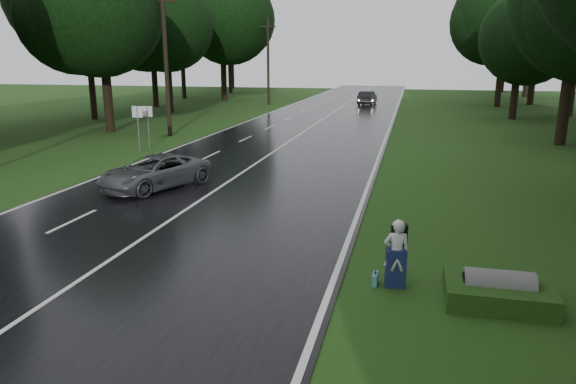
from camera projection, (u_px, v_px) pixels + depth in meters
name	position (u px, v px, depth m)	size (l,w,h in m)	color
ground	(124.00, 252.00, 14.07)	(160.00, 160.00, 0.00)	#214514
road	(291.00, 141.00, 32.91)	(12.00, 140.00, 0.04)	black
lane_center	(291.00, 140.00, 32.91)	(0.12, 140.00, 0.01)	silver
grey_car	(155.00, 172.00, 20.73)	(2.15, 4.66, 1.30)	#4B4D50
far_car	(367.00, 98.00, 58.33)	(1.56, 4.47, 1.47)	black
hitchhiker	(396.00, 255.00, 11.79)	(0.64, 0.59, 1.61)	silver
suitcase	(375.00, 279.00, 12.03)	(0.11, 0.39, 0.28)	teal
culvert	(497.00, 302.00, 11.20)	(0.72, 0.72, 1.43)	slate
utility_pole_mid	(170.00, 136.00, 35.23)	(1.80, 0.28, 9.56)	black
utility_pole_far	(269.00, 105.00, 58.91)	(1.80, 0.28, 9.39)	black
road_sign_a	(140.00, 153.00, 28.86)	(0.62, 0.10, 2.57)	white
road_sign_b	(150.00, 149.00, 29.92)	(0.59, 0.10, 2.47)	white
tree_left_d	(111.00, 132.00, 37.01)	(9.34, 9.34, 14.59)	black
tree_left_e	(171.00, 112.00, 50.32)	(9.30, 9.30, 14.53)	black
tree_left_f	(224.00, 101.00, 63.63)	(10.70, 10.70, 16.71)	black
tree_right_d	(559.00, 145.00, 31.47)	(9.18, 9.18, 14.34)	black
tree_right_e	(512.00, 119.00, 44.77)	(7.34, 7.34, 11.46)	black
tree_right_f	(497.00, 107.00, 56.10)	(10.28, 10.28, 16.07)	black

